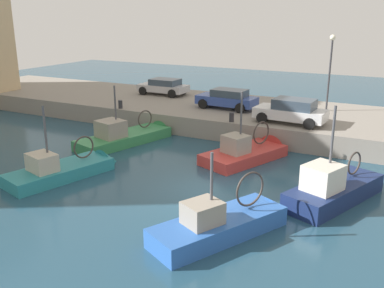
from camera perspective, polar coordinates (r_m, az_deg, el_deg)
name	(u,v)px	position (r m, az deg, el deg)	size (l,w,h in m)	color
water_surface	(208,191)	(18.61, 2.18, -6.21)	(80.00, 80.00, 0.00)	navy
quay_wall	(284,120)	(28.75, 12.07, 3.07)	(9.00, 56.00, 1.20)	gray
fishing_boat_green	(129,140)	(25.69, -8.30, 0.55)	(6.91, 3.51, 4.32)	#388951
fishing_boat_blue	(226,230)	(15.28, 4.57, -11.29)	(5.86, 3.97, 3.82)	#2D60B7
fishing_boat_red	(250,156)	(22.80, 7.67, -1.63)	(5.80, 3.84, 4.57)	#BC3833
fishing_boat_navy	(337,196)	(18.70, 18.64, -6.49)	(5.91, 3.56, 4.79)	navy
fishing_boat_teal	(68,174)	(21.06, -16.10, -3.78)	(5.91, 3.17, 4.31)	teal
parked_car_silver	(164,86)	(33.81, -3.77, 7.62)	(1.98, 3.86, 1.24)	#B7B7BC
parked_car_blue	(227,99)	(28.78, 4.70, 6.01)	(1.99, 4.04, 1.30)	#334C9E
parked_car_white	(292,111)	(25.47, 13.04, 4.30)	(2.17, 4.12, 1.43)	silver
mooring_bollard_south	(232,117)	(25.34, 5.26, 3.56)	(0.28, 0.28, 0.55)	#2D2D33
mooring_bollard_mid	(120,104)	(29.22, -9.46, 5.20)	(0.28, 0.28, 0.55)	#2D2D33
quay_streetlamp	(331,60)	(29.06, 17.89, 10.51)	(0.36, 0.36, 4.83)	#38383D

